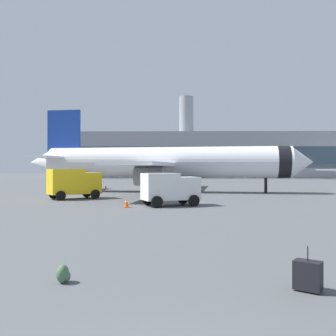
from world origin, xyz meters
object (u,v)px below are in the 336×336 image
at_px(airplane_at_gate, 165,163).
at_px(rolling_suitcase, 308,275).
at_px(safety_cone_far, 83,189).
at_px(service_truck, 74,182).
at_px(cargo_van, 170,188).
at_px(traveller_backpack, 63,274).
at_px(safety_cone_mid, 106,187).
at_px(safety_cone_near, 127,202).

relative_size(airplane_at_gate, rolling_suitcase, 32.49).
height_order(safety_cone_far, rolling_suitcase, rolling_suitcase).
bearing_deg(service_truck, cargo_van, -34.38).
relative_size(service_truck, rolling_suitcase, 4.74).
distance_m(service_truck, traveller_backpack, 27.05).
xyz_separation_m(airplane_at_gate, rolling_suitcase, (4.51, -36.95, -3.27)).
distance_m(cargo_van, rolling_suitcase, 20.58).
relative_size(cargo_van, safety_cone_far, 7.53).
xyz_separation_m(rolling_suitcase, traveller_backpack, (-6.18, 0.54, -0.16)).
bearing_deg(cargo_van, traveller_backpack, -97.35).
distance_m(cargo_van, safety_cone_far, 20.97).
distance_m(safety_cone_far, traveller_backpack, 38.34).
bearing_deg(cargo_van, safety_cone_mid, 112.53).
xyz_separation_m(airplane_at_gate, service_truck, (-8.54, -10.28, -2.05)).
relative_size(safety_cone_near, safety_cone_far, 1.22).
xyz_separation_m(safety_cone_near, traveller_backpack, (0.73, -18.39, -0.15)).
xyz_separation_m(airplane_at_gate, cargo_van, (0.87, -16.71, -2.21)).
height_order(safety_cone_mid, traveller_backpack, safety_cone_mid).
distance_m(safety_cone_far, rolling_suitcase, 40.71).
distance_m(cargo_van, safety_cone_near, 3.67).
bearing_deg(safety_cone_near, service_truck, 128.46).
bearing_deg(safety_cone_near, airplane_at_gate, 82.42).
relative_size(safety_cone_near, traveller_backpack, 1.63).
relative_size(safety_cone_far, traveller_backpack, 1.34).
bearing_deg(traveller_backpack, airplane_at_gate, 87.37).
bearing_deg(airplane_at_gate, safety_cone_far, 174.88).
bearing_deg(rolling_suitcase, airplane_at_gate, 96.96).
bearing_deg(safety_cone_near, cargo_van, 21.60).
relative_size(cargo_van, safety_cone_near, 6.16).
relative_size(rolling_suitcase, traveller_backpack, 2.29).
relative_size(airplane_at_gate, cargo_van, 7.40).
distance_m(safety_cone_mid, traveller_backpack, 42.51).
xyz_separation_m(safety_cone_far, traveller_backpack, (8.73, -37.33, -0.08)).
distance_m(safety_cone_near, traveller_backpack, 18.41).
xyz_separation_m(cargo_van, safety_cone_far, (-11.27, 17.65, -1.13)).
relative_size(service_truck, safety_cone_far, 8.12).
bearing_deg(cargo_van, safety_cone_near, -158.40).
xyz_separation_m(safety_cone_near, rolling_suitcase, (6.90, -18.94, 0.00)).
height_order(cargo_van, safety_cone_mid, cargo_van).
bearing_deg(safety_cone_mid, cargo_van, -67.47).
distance_m(safety_cone_near, rolling_suitcase, 20.16).
relative_size(safety_cone_mid, rolling_suitcase, 0.56).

